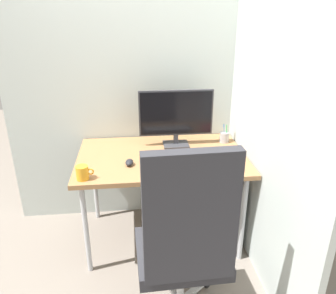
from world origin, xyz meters
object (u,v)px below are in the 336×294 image
at_px(monitor, 176,115).
at_px(keyboard, 177,163).
at_px(notebook, 230,160).
at_px(office_chair, 185,240).
at_px(filing_cabinet, 207,204).
at_px(pen_holder, 224,137).
at_px(coffee_mug, 83,173).
at_px(mouse, 129,162).

bearing_deg(monitor, keyboard, -96.05).
bearing_deg(notebook, office_chair, -133.42).
relative_size(filing_cabinet, pen_holder, 3.77).
distance_m(monitor, coffee_mug, 0.88).
xyz_separation_m(keyboard, coffee_mug, (-0.64, -0.15, 0.04)).
relative_size(filing_cabinet, notebook, 3.37).
relative_size(monitor, coffee_mug, 5.03).
bearing_deg(coffee_mug, pen_holder, 25.97).
distance_m(keyboard, pen_holder, 0.58).
distance_m(office_chair, monitor, 1.13).
bearing_deg(filing_cabinet, monitor, 139.15).
height_order(office_chair, filing_cabinet, office_chair).
height_order(filing_cabinet, mouse, mouse).
relative_size(filing_cabinet, mouse, 6.46).
xyz_separation_m(filing_cabinet, coffee_mug, (-0.92, -0.32, 0.51)).
xyz_separation_m(keyboard, pen_holder, (0.45, 0.38, 0.03)).
xyz_separation_m(office_chair, coffee_mug, (-0.60, 0.55, 0.16)).
bearing_deg(monitor, mouse, -137.72).
height_order(filing_cabinet, notebook, notebook).
bearing_deg(mouse, filing_cabinet, 19.73).
bearing_deg(office_chair, notebook, 58.41).
relative_size(monitor, keyboard, 1.29).
distance_m(monitor, notebook, 0.56).
height_order(keyboard, coffee_mug, coffee_mug).
xyz_separation_m(filing_cabinet, notebook, (0.12, -0.16, 0.47)).
bearing_deg(mouse, pen_holder, 31.04).
height_order(office_chair, coffee_mug, office_chair).
relative_size(filing_cabinet, keyboard, 1.28).
relative_size(pen_holder, coffee_mug, 1.32).
bearing_deg(office_chair, pen_holder, 65.50).
xyz_separation_m(pen_holder, coffee_mug, (-1.09, -0.53, 0.00)).
distance_m(filing_cabinet, notebook, 0.51).
height_order(keyboard, pen_holder, pen_holder).
bearing_deg(office_chair, monitor, 85.40).
distance_m(mouse, coffee_mug, 0.35).
bearing_deg(coffee_mug, filing_cabinet, 19.09).
bearing_deg(notebook, pen_holder, 69.41).
bearing_deg(monitor, coffee_mug, -142.70).
distance_m(filing_cabinet, monitor, 0.78).
xyz_separation_m(mouse, notebook, (0.73, -0.02, -0.01)).
bearing_deg(keyboard, monitor, 83.95).
distance_m(office_chair, coffee_mug, 0.83).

